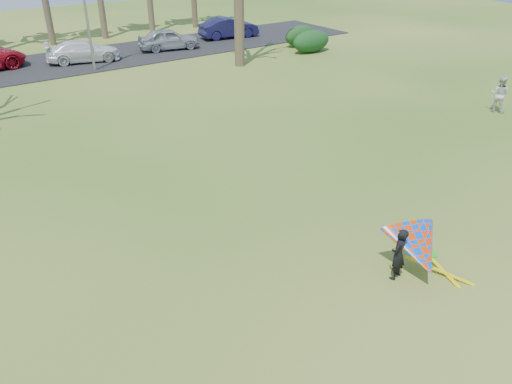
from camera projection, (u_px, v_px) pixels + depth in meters
ground at (298, 255)px, 13.73m from camera, size 100.00×100.00×0.00m
parking_strip at (48, 65)px, 31.66m from camera, size 46.00×7.00×0.06m
hedge_near at (311, 41)px, 34.51m from camera, size 3.02×1.37×1.51m
hedge_far at (301, 36)px, 36.21m from camera, size 2.67×1.25×1.48m
car_3 at (83, 51)px, 32.05m from camera, size 4.88×2.82×1.33m
car_4 at (169, 39)px, 35.07m from camera, size 4.46×2.48×1.44m
car_5 at (229, 28)px, 38.60m from camera, size 4.74×2.18×1.51m
pedestrian_a at (499, 94)px, 23.69m from camera, size 0.88×0.99×1.70m
kite_flyer at (417, 249)px, 12.55m from camera, size 2.13×2.39×2.02m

